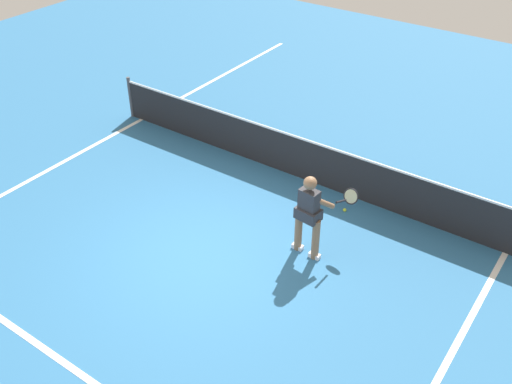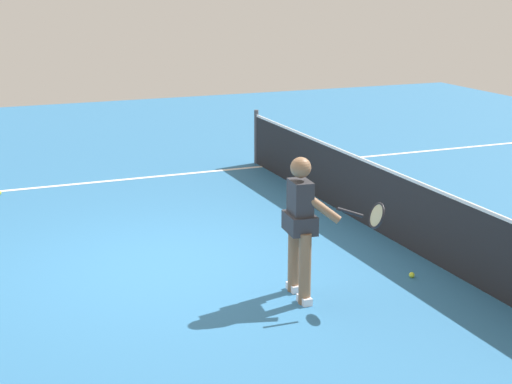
# 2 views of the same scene
# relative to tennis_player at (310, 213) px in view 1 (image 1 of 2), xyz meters

# --- Properties ---
(ground_plane) EXTENTS (26.59, 26.59, 0.00)m
(ground_plane) POSITION_rel_tennis_player_xyz_m (-1.49, -1.14, -0.85)
(ground_plane) COLOR teal
(service_line_marking) EXTENTS (8.57, 0.10, 0.01)m
(service_line_marking) POSITION_rel_tennis_player_xyz_m (-1.49, -3.96, -0.84)
(service_line_marking) COLOR white
(service_line_marking) RESTS_ON ground
(sideline_left_marking) EXTENTS (0.10, 18.45, 0.01)m
(sideline_left_marking) POSITION_rel_tennis_player_xyz_m (-5.77, -1.14, -0.84)
(sideline_left_marking) COLOR white
(sideline_left_marking) RESTS_ON ground
(sideline_right_marking) EXTENTS (0.10, 18.45, 0.01)m
(sideline_right_marking) POSITION_rel_tennis_player_xyz_m (2.80, -1.14, -0.84)
(sideline_right_marking) COLOR white
(sideline_right_marking) RESTS_ON ground
(court_net) EXTENTS (9.25, 0.08, 1.01)m
(court_net) POSITION_rel_tennis_player_xyz_m (-1.49, 1.93, -0.38)
(court_net) COLOR #4C4C51
(court_net) RESTS_ON ground
(tennis_player) EXTENTS (0.84, 0.92, 1.55)m
(tennis_player) POSITION_rel_tennis_player_xyz_m (0.00, 0.00, 0.00)
(tennis_player) COLOR #8C6647
(tennis_player) RESTS_ON ground
(tennis_ball_far) EXTENTS (0.07, 0.07, 0.07)m
(tennis_ball_far) POSITION_rel_tennis_player_xyz_m (-0.03, 1.42, -0.81)
(tennis_ball_far) COLOR #D1E533
(tennis_ball_far) RESTS_ON ground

